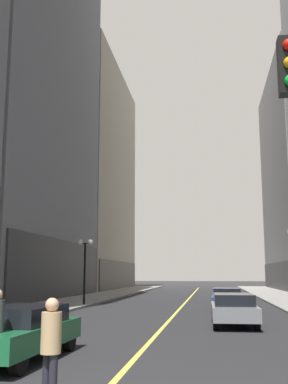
{
  "coord_description": "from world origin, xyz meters",
  "views": [
    {
      "loc": [
        1.99,
        -4.46,
        2.15
      ],
      "look_at": [
        -2.14,
        24.8,
        7.28
      ],
      "focal_mm": 44.04,
      "sensor_mm": 36.0,
      "label": 1
    }
  ],
  "objects_px": {
    "car_green": "(19,331)",
    "street_lamp_left_far": "(85,257)",
    "car_grey": "(233,308)",
    "car_blue": "(227,299)",
    "pedestrian_in_tan_trench": "(51,343)"
  },
  "relations": [
    {
      "from": "car_green",
      "to": "street_lamp_left_far",
      "type": "relative_size",
      "value": 1.09
    },
    {
      "from": "car_green",
      "to": "car_grey",
      "type": "bearing_deg",
      "value": 56.57
    },
    {
      "from": "car_grey",
      "to": "street_lamp_left_far",
      "type": "relative_size",
      "value": 1.08
    },
    {
      "from": "car_grey",
      "to": "car_blue",
      "type": "height_order",
      "value": "same"
    },
    {
      "from": "car_blue",
      "to": "street_lamp_left_far",
      "type": "bearing_deg",
      "value": 164.14
    },
    {
      "from": "car_grey",
      "to": "street_lamp_left_far",
      "type": "bearing_deg",
      "value": 131.42
    },
    {
      "from": "car_green",
      "to": "car_blue",
      "type": "distance_m",
      "value": 17.55
    },
    {
      "from": "car_grey",
      "to": "car_blue",
      "type": "relative_size",
      "value": 1.1
    },
    {
      "from": "car_green",
      "to": "pedestrian_in_tan_trench",
      "type": "height_order",
      "value": "pedestrian_in_tan_trench"
    },
    {
      "from": "car_blue",
      "to": "pedestrian_in_tan_trench",
      "type": "xyz_separation_m",
      "value": [
        -3.51,
        -20.59,
        0.3
      ]
    },
    {
      "from": "car_green",
      "to": "car_grey",
      "type": "xyz_separation_m",
      "value": [
        5.75,
        8.71,
        -0.0
      ]
    },
    {
      "from": "car_grey",
      "to": "car_green",
      "type": "bearing_deg",
      "value": -123.43
    },
    {
      "from": "car_blue",
      "to": "pedestrian_in_tan_trench",
      "type": "relative_size",
      "value": 2.48
    },
    {
      "from": "car_green",
      "to": "car_grey",
      "type": "distance_m",
      "value": 10.44
    },
    {
      "from": "pedestrian_in_tan_trench",
      "to": "car_green",
      "type": "bearing_deg",
      "value": 118.94
    }
  ]
}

